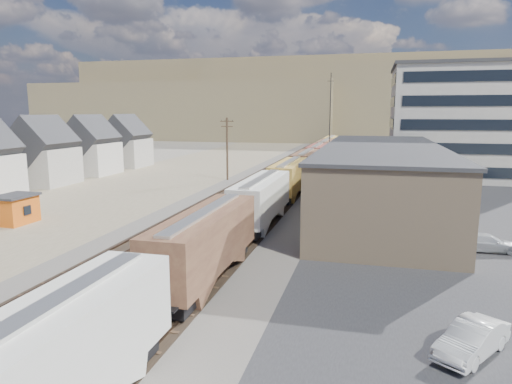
% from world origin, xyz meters
% --- Properties ---
extents(ground, '(300.00, 300.00, 0.00)m').
position_xyz_m(ground, '(0.00, 0.00, 0.00)').
color(ground, '#6B6356').
rests_on(ground, ground).
extents(ballast_bed, '(18.00, 200.00, 0.06)m').
position_xyz_m(ballast_bed, '(0.00, 50.00, 0.03)').
color(ballast_bed, '#4C4742').
rests_on(ballast_bed, ground).
extents(dirt_yard, '(24.00, 180.00, 0.03)m').
position_xyz_m(dirt_yard, '(-20.00, 40.00, 0.01)').
color(dirt_yard, '#6F634C').
rests_on(dirt_yard, ground).
extents(asphalt_lot, '(26.00, 120.00, 0.04)m').
position_xyz_m(asphalt_lot, '(22.00, 35.00, 0.02)').
color(asphalt_lot, '#232326').
rests_on(asphalt_lot, ground).
extents(rail_tracks, '(11.40, 200.00, 0.24)m').
position_xyz_m(rail_tracks, '(-0.55, 50.00, 0.11)').
color(rail_tracks, black).
rests_on(rail_tracks, ground).
extents(freight_train, '(3.00, 119.74, 4.46)m').
position_xyz_m(freight_train, '(3.80, 37.08, 2.79)').
color(freight_train, black).
rests_on(freight_train, ground).
extents(warehouse, '(12.40, 40.40, 7.25)m').
position_xyz_m(warehouse, '(14.98, 25.00, 3.65)').
color(warehouse, tan).
rests_on(warehouse, ground).
extents(office_tower, '(22.60, 18.60, 18.45)m').
position_xyz_m(office_tower, '(27.95, 54.95, 9.26)').
color(office_tower, '#9E998E').
rests_on(office_tower, ground).
extents(utility_pole_north, '(2.20, 0.32, 10.00)m').
position_xyz_m(utility_pole_north, '(-8.50, 42.00, 5.30)').
color(utility_pole_north, '#382619').
rests_on(utility_pole_north, ground).
extents(radio_mast, '(1.20, 0.16, 18.00)m').
position_xyz_m(radio_mast, '(6.00, 60.00, 9.12)').
color(radio_mast, black).
rests_on(radio_mast, ground).
extents(townhouse_row, '(8.15, 68.16, 10.47)m').
position_xyz_m(townhouse_row, '(-34.00, 25.00, 4.34)').
color(townhouse_row, '#B7B2A8').
rests_on(townhouse_row, ground).
extents(hills_north, '(265.00, 80.00, 32.00)m').
position_xyz_m(hills_north, '(0.17, 167.92, 14.10)').
color(hills_north, brown).
rests_on(hills_north, ground).
extents(maintenance_shed, '(3.18, 4.05, 2.91)m').
position_xyz_m(maintenance_shed, '(-19.83, 9.28, 1.49)').
color(maintenance_shed, '#D15A13').
rests_on(maintenance_shed, ground).
extents(parked_car_white, '(3.96, 4.71, 1.52)m').
position_xyz_m(parked_car_white, '(18.58, -6.46, 0.76)').
color(parked_car_white, silver).
rests_on(parked_car_white, ground).
extents(parked_car_silver, '(4.81, 2.06, 1.38)m').
position_xyz_m(parked_car_silver, '(23.00, 10.72, 0.69)').
color(parked_car_silver, '#A5A8AD').
rests_on(parked_car_silver, ground).
extents(parked_car_blue, '(5.18, 5.19, 1.39)m').
position_xyz_m(parked_car_blue, '(19.71, 40.56, 0.70)').
color(parked_car_blue, navy).
rests_on(parked_car_blue, ground).
extents(parked_car_far, '(3.44, 5.05, 1.59)m').
position_xyz_m(parked_car_far, '(28.19, 49.95, 0.80)').
color(parked_car_far, silver).
rests_on(parked_car_far, ground).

